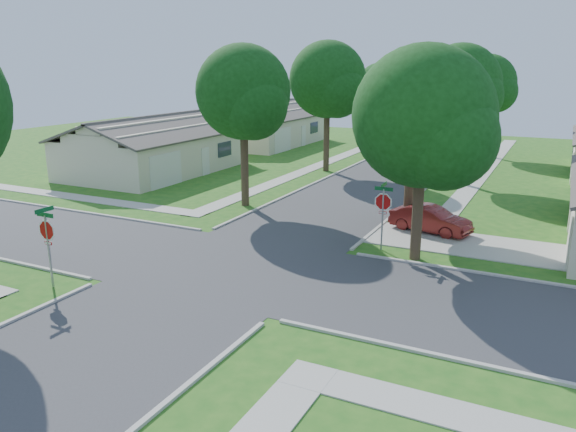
{
  "coord_description": "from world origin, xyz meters",
  "views": [
    {
      "loc": [
        11.37,
        -17.92,
        7.82
      ],
      "look_at": [
        1.18,
        2.66,
        1.6
      ],
      "focal_mm": 35.0,
      "sensor_mm": 36.0,
      "label": 1
    }
  ],
  "objects_px": {
    "tree_w_far": "(381,90)",
    "tree_ne_corner": "(425,123)",
    "tree_e_near": "(414,112)",
    "house_nw_far": "(265,129)",
    "stop_sign_ne": "(383,205)",
    "tree_w_mid": "(328,83)",
    "house_nw_near": "(155,152)",
    "tree_e_mid": "(460,89)",
    "tree_e_far": "(487,87)",
    "car_curb_east": "(454,154)",
    "tree_w_near": "(244,97)",
    "car_curb_west": "(413,142)",
    "stop_sign_sw": "(47,234)",
    "car_driveway": "(431,219)"
  },
  "relations": [
    {
      "from": "tree_e_near",
      "to": "house_nw_near",
      "type": "relative_size",
      "value": 0.61
    },
    {
      "from": "tree_w_far",
      "to": "house_nw_far",
      "type": "xyz_separation_m",
      "value": [
        -11.34,
        -2.01,
        -3.99
      ]
    },
    {
      "from": "tree_w_near",
      "to": "car_curb_west",
      "type": "distance_m",
      "value": 27.28
    },
    {
      "from": "stop_sign_sw",
      "to": "stop_sign_ne",
      "type": "xyz_separation_m",
      "value": [
        9.4,
        9.4,
        0.0
      ]
    },
    {
      "from": "stop_sign_ne",
      "to": "house_nw_far",
      "type": "height_order",
      "value": "house_nw_far"
    },
    {
      "from": "house_nw_near",
      "to": "car_driveway",
      "type": "height_order",
      "value": "house_nw_near"
    },
    {
      "from": "tree_e_mid",
      "to": "car_driveway",
      "type": "height_order",
      "value": "tree_e_mid"
    },
    {
      "from": "tree_w_mid",
      "to": "house_nw_near",
      "type": "distance_m",
      "value": 13.77
    },
    {
      "from": "tree_e_near",
      "to": "car_driveway",
      "type": "distance_m",
      "value": 5.2
    },
    {
      "from": "tree_e_near",
      "to": "tree_e_far",
      "type": "bearing_deg",
      "value": 90.0
    },
    {
      "from": "tree_ne_corner",
      "to": "house_nw_near",
      "type": "height_order",
      "value": "tree_ne_corner"
    },
    {
      "from": "tree_e_near",
      "to": "tree_e_far",
      "type": "distance_m",
      "value": 25.0
    },
    {
      "from": "stop_sign_ne",
      "to": "tree_ne_corner",
      "type": "bearing_deg",
      "value": -16.55
    },
    {
      "from": "house_nw_near",
      "to": "tree_e_far",
      "type": "bearing_deg",
      "value": 42.5
    },
    {
      "from": "tree_e_near",
      "to": "car_curb_east",
      "type": "distance_m",
      "value": 21.22
    },
    {
      "from": "tree_e_near",
      "to": "tree_e_mid",
      "type": "bearing_deg",
      "value": 89.97
    },
    {
      "from": "tree_w_far",
      "to": "tree_ne_corner",
      "type": "height_order",
      "value": "tree_ne_corner"
    },
    {
      "from": "tree_w_mid",
      "to": "house_nw_far",
      "type": "bearing_deg",
      "value": 135.93
    },
    {
      "from": "tree_e_mid",
      "to": "tree_e_far",
      "type": "relative_size",
      "value": 1.06
    },
    {
      "from": "tree_w_near",
      "to": "car_curb_west",
      "type": "relative_size",
      "value": 2.01
    },
    {
      "from": "tree_e_mid",
      "to": "tree_ne_corner",
      "type": "relative_size",
      "value": 1.06
    },
    {
      "from": "tree_e_mid",
      "to": "tree_e_near",
      "type": "bearing_deg",
      "value": -90.03
    },
    {
      "from": "tree_e_mid",
      "to": "tree_e_far",
      "type": "distance_m",
      "value": 13.0
    },
    {
      "from": "tree_ne_corner",
      "to": "house_nw_far",
      "type": "xyz_separation_m",
      "value": [
        -22.35,
        27.79,
        -4.08
      ]
    },
    {
      "from": "stop_sign_ne",
      "to": "car_curb_east",
      "type": "xyz_separation_m",
      "value": [
        -1.5,
        24.87,
        -1.37
      ]
    },
    {
      "from": "house_nw_far",
      "to": "tree_e_mid",
      "type": "bearing_deg",
      "value": -27.91
    },
    {
      "from": "tree_e_near",
      "to": "tree_w_far",
      "type": "xyz_separation_m",
      "value": [
        -9.4,
        25.0,
        -0.14
      ]
    },
    {
      "from": "house_nw_near",
      "to": "stop_sign_sw",
      "type": "bearing_deg",
      "value": -60.17
    },
    {
      "from": "tree_w_far",
      "to": "car_curb_west",
      "type": "bearing_deg",
      "value": 27.98
    },
    {
      "from": "stop_sign_ne",
      "to": "tree_w_far",
      "type": "height_order",
      "value": "tree_w_far"
    },
    {
      "from": "tree_w_near",
      "to": "tree_w_mid",
      "type": "distance_m",
      "value": 12.01
    },
    {
      "from": "tree_w_far",
      "to": "tree_e_mid",
      "type": "bearing_deg",
      "value": -54.1
    },
    {
      "from": "car_curb_west",
      "to": "tree_ne_corner",
      "type": "bearing_deg",
      "value": 99.2
    },
    {
      "from": "stop_sign_sw",
      "to": "tree_e_far",
      "type": "xyz_separation_m",
      "value": [
        9.45,
        38.71,
        3.95
      ]
    },
    {
      "from": "tree_e_mid",
      "to": "tree_w_far",
      "type": "distance_m",
      "value": 16.06
    },
    {
      "from": "tree_e_far",
      "to": "tree_ne_corner",
      "type": "xyz_separation_m",
      "value": [
        1.61,
        -29.8,
        -0.39
      ]
    },
    {
      "from": "tree_e_far",
      "to": "car_curb_east",
      "type": "xyz_separation_m",
      "value": [
        -1.55,
        -4.43,
        -5.32
      ]
    },
    {
      "from": "tree_e_near",
      "to": "house_nw_far",
      "type": "xyz_separation_m",
      "value": [
        -20.74,
        22.99,
        -4.13
      ]
    },
    {
      "from": "tree_e_far",
      "to": "tree_w_mid",
      "type": "height_order",
      "value": "tree_w_mid"
    },
    {
      "from": "tree_e_far",
      "to": "car_driveway",
      "type": "relative_size",
      "value": 2.25
    },
    {
      "from": "car_curb_west",
      "to": "tree_e_mid",
      "type": "bearing_deg",
      "value": 108.71
    },
    {
      "from": "tree_e_near",
      "to": "stop_sign_ne",
      "type": "bearing_deg",
      "value": -90.68
    },
    {
      "from": "tree_w_far",
      "to": "tree_e_far",
      "type": "bearing_deg",
      "value": 0.0
    },
    {
      "from": "tree_w_mid",
      "to": "tree_e_mid",
      "type": "bearing_deg",
      "value": -0.0
    },
    {
      "from": "tree_w_near",
      "to": "car_curb_west",
      "type": "height_order",
      "value": "tree_w_near"
    },
    {
      "from": "house_nw_near",
      "to": "tree_w_near",
      "type": "bearing_deg",
      "value": -27.83
    },
    {
      "from": "stop_sign_ne",
      "to": "house_nw_far",
      "type": "xyz_separation_m",
      "value": [
        -20.69,
        27.3,
        -0.51
      ]
    },
    {
      "from": "stop_sign_sw",
      "to": "tree_e_mid",
      "type": "height_order",
      "value": "tree_e_mid"
    },
    {
      "from": "car_curb_east",
      "to": "stop_sign_sw",
      "type": "bearing_deg",
      "value": -105.18
    },
    {
      "from": "stop_sign_ne",
      "to": "tree_e_far",
      "type": "distance_m",
      "value": 29.57
    }
  ]
}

